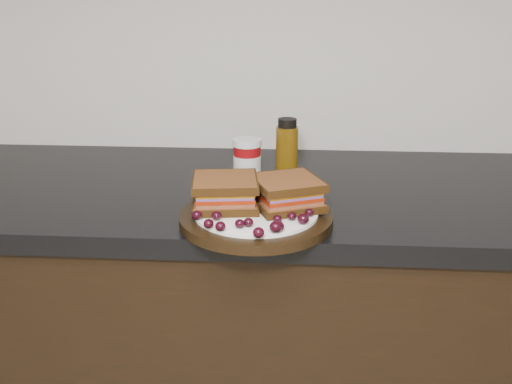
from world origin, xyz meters
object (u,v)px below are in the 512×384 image
(sandwich_left, at_px, (225,192))
(oil_bottle, at_px, (287,149))
(plate, at_px, (256,218))
(condiment_jar, at_px, (247,160))

(sandwich_left, xyz_separation_m, oil_bottle, (0.11, 0.25, 0.02))
(plate, height_order, sandwich_left, sandwich_left)
(sandwich_left, bearing_deg, condiment_jar, 77.33)
(plate, bearing_deg, oil_bottle, 79.15)
(plate, distance_m, sandwich_left, 0.07)
(condiment_jar, bearing_deg, oil_bottle, 10.86)
(plate, xyz_separation_m, oil_bottle, (0.05, 0.26, 0.06))
(condiment_jar, height_order, oil_bottle, oil_bottle)
(sandwich_left, xyz_separation_m, condiment_jar, (0.02, 0.23, -0.00))
(sandwich_left, distance_m, condiment_jar, 0.23)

